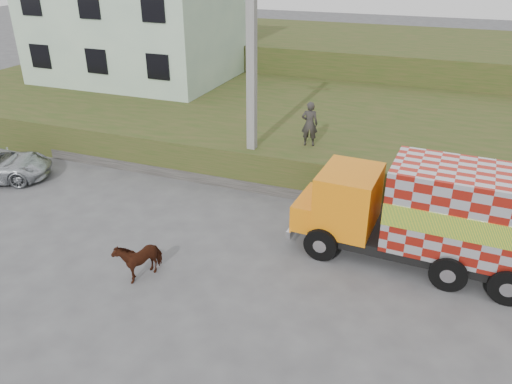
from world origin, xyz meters
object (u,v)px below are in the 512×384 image
at_px(utility_pole, 252,79).
at_px(cargo_truck, 430,214).
at_px(cow, 139,257).
at_px(pedestrian, 310,124).

distance_m(utility_pole, cargo_truck, 7.64).
distance_m(utility_pole, cow, 7.47).
distance_m(cargo_truck, pedestrian, 6.26).
height_order(cow, pedestrian, pedestrian).
relative_size(utility_pole, cow, 6.01).
bearing_deg(cargo_truck, cow, -151.53).
bearing_deg(utility_pole, cow, -96.62).
relative_size(utility_pole, cargo_truck, 1.15).
height_order(cargo_truck, pedestrian, pedestrian).
bearing_deg(cow, cargo_truck, 45.25).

